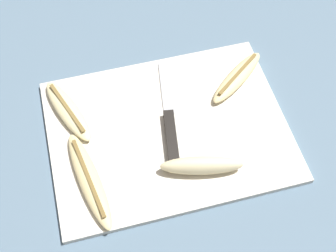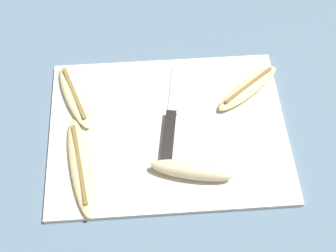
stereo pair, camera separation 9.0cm
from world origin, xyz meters
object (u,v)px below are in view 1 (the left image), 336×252
Objects in this scene: knife at (171,127)px; banana_mellow_near at (89,180)px; banana_cream_curved at (202,166)px; banana_ripe_center at (237,77)px; banana_soft_right at (68,111)px.

banana_mellow_near reaches higher than knife.
banana_cream_curved is (0.20, -0.03, 0.01)m from banana_mellow_near.
knife is at bearing 22.72° from banana_mellow_near.
banana_ripe_center reaches higher than banana_mellow_near.
knife is 0.11m from banana_cream_curved.
knife is at bearing 106.66° from banana_cream_curved.
banana_ripe_center reaches higher than banana_soft_right.
banana_cream_curved reaches higher than banana_soft_right.
banana_mellow_near is (-0.17, -0.07, 0.00)m from knife.
banana_mellow_near is 0.16m from banana_soft_right.
banana_mellow_near is at bearing -84.47° from banana_soft_right.
banana_ripe_center is 0.99× the size of banana_cream_curved.
banana_cream_curved reaches higher than banana_ripe_center.
banana_soft_right is 1.11× the size of banana_cream_curved.
banana_soft_right is 0.35m from banana_ripe_center.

